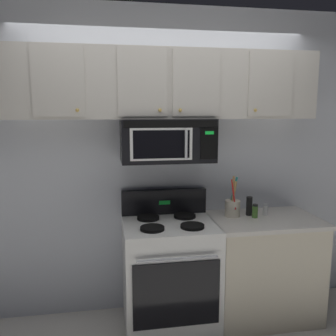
{
  "coord_description": "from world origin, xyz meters",
  "views": [
    {
      "loc": [
        -0.49,
        -2.34,
        1.81
      ],
      "look_at": [
        0.0,
        0.49,
        1.35
      ],
      "focal_mm": 37.83,
      "sensor_mm": 36.0,
      "label": 1
    }
  ],
  "objects": [
    {
      "name": "pepper_mill",
      "position": [
        0.74,
        0.53,
        0.98
      ],
      "size": [
        0.05,
        0.05,
        0.17
      ],
      "primitive_type": "cylinder",
      "color": "black",
      "rests_on": "counter_segment"
    },
    {
      "name": "upper_cabinets",
      "position": [
        -0.0,
        0.57,
        2.02
      ],
      "size": [
        2.5,
        0.36,
        0.55
      ],
      "color": "#BCB7AD"
    },
    {
      "name": "back_wall",
      "position": [
        0.0,
        0.79,
        1.35
      ],
      "size": [
        5.2,
        0.1,
        2.7
      ],
      "primitive_type": "cube",
      "color": "silver",
      "rests_on": "ground_plane"
    },
    {
      "name": "salt_shaker",
      "position": [
        0.88,
        0.51,
        0.95
      ],
      "size": [
        0.04,
        0.04,
        0.1
      ],
      "color": "white",
      "rests_on": "counter_segment"
    },
    {
      "name": "counter_segment",
      "position": [
        0.84,
        0.43,
        0.45
      ],
      "size": [
        0.93,
        0.65,
        0.9
      ],
      "color": "beige",
      "rests_on": "ground_plane"
    },
    {
      "name": "stove_range",
      "position": [
        0.0,
        0.42,
        0.47
      ],
      "size": [
        0.76,
        0.69,
        1.12
      ],
      "color": "white",
      "rests_on": "ground_plane"
    },
    {
      "name": "over_range_microwave",
      "position": [
        -0.0,
        0.54,
        1.58
      ],
      "size": [
        0.76,
        0.43,
        0.35
      ],
      "color": "black"
    },
    {
      "name": "spice_jar",
      "position": [
        0.76,
        0.45,
        0.96
      ],
      "size": [
        0.05,
        0.05,
        0.12
      ],
      "color": "#4C7F33",
      "rests_on": "counter_segment"
    },
    {
      "name": "utensil_crock_cream",
      "position": [
        0.58,
        0.52,
        1.0
      ],
      "size": [
        0.13,
        0.14,
        0.36
      ],
      "color": "beige",
      "rests_on": "counter_segment"
    }
  ]
}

